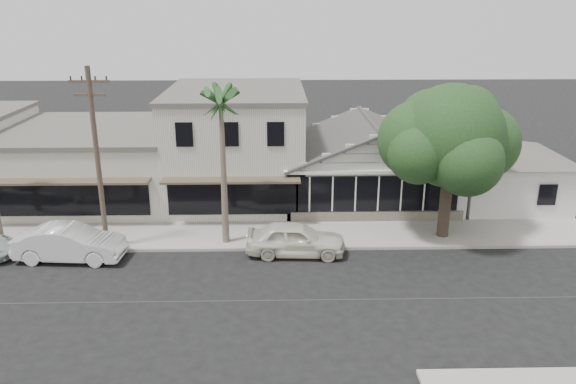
{
  "coord_description": "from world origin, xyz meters",
  "views": [
    {
      "loc": [
        -0.61,
        -20.49,
        11.65
      ],
      "look_at": [
        -0.0,
        6.0,
        2.7
      ],
      "focal_mm": 35.0,
      "sensor_mm": 36.0,
      "label": 1
    }
  ],
  "objects_px": {
    "car_1": "(70,243)",
    "car_0": "(296,239)",
    "utility_pole": "(97,157)",
    "shade_tree": "(449,138)"
  },
  "relations": [
    {
      "from": "shade_tree",
      "to": "utility_pole",
      "type": "bearing_deg",
      "value": -175.45
    },
    {
      "from": "car_0",
      "to": "car_1",
      "type": "relative_size",
      "value": 0.93
    },
    {
      "from": "car_1",
      "to": "car_0",
      "type": "bearing_deg",
      "value": -83.98
    },
    {
      "from": "car_0",
      "to": "shade_tree",
      "type": "xyz_separation_m",
      "value": [
        7.67,
        2.07,
        4.47
      ]
    },
    {
      "from": "car_1",
      "to": "shade_tree",
      "type": "distance_m",
      "value": 19.08
    },
    {
      "from": "car_0",
      "to": "car_1",
      "type": "xyz_separation_m",
      "value": [
        -10.74,
        -0.33,
        0.03
      ]
    },
    {
      "from": "car_1",
      "to": "shade_tree",
      "type": "xyz_separation_m",
      "value": [
        18.4,
        2.4,
        4.44
      ]
    },
    {
      "from": "utility_pole",
      "to": "shade_tree",
      "type": "bearing_deg",
      "value": 4.55
    },
    {
      "from": "utility_pole",
      "to": "shade_tree",
      "type": "distance_m",
      "value": 17.06
    },
    {
      "from": "car_1",
      "to": "shade_tree",
      "type": "height_order",
      "value": "shade_tree"
    }
  ]
}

